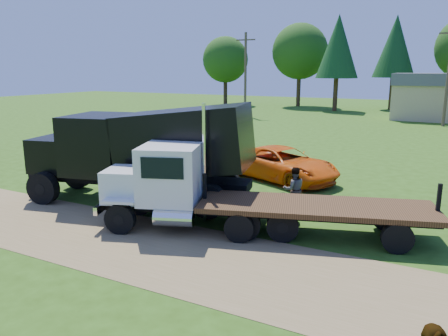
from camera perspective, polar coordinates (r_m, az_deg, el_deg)
The scene contains 9 objects.
ground at distance 12.80m, azimuth -7.18°, elevation -10.76°, with size 140.00×140.00×0.00m, color #2B4C10.
dirt_track at distance 12.80m, azimuth -7.18°, elevation -10.74°, with size 120.00×4.20×0.01m, color olive.
white_semi_tractor at distance 14.35m, azimuth -6.61°, elevation -2.30°, with size 6.76×4.20×4.03m.
black_dump_truck at distance 16.95m, azimuth -10.29°, elevation 2.55°, with size 9.18×4.62×3.89m.
orange_pickup at distance 20.58m, azimuth 7.68°, elevation 0.54°, with size 2.55×5.54×1.54m, color #EC600B.
flatbed_trailer at distance 13.86m, azimuth 11.87°, elevation -5.57°, with size 7.52×4.23×1.85m.
spectator_b at distance 16.09m, azimuth 9.11°, elevation -2.76°, with size 0.80×0.62×1.65m, color #999999.
tan_shed at distance 49.71m, azimuth 24.79°, elevation 8.54°, with size 6.20×5.40×4.70m.
tree_row at distance 59.66m, azimuth 23.59°, elevation 13.58°, with size 57.46×13.52×11.75m.
Camera 1 is at (6.82, -9.56, 5.09)m, focal length 35.00 mm.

